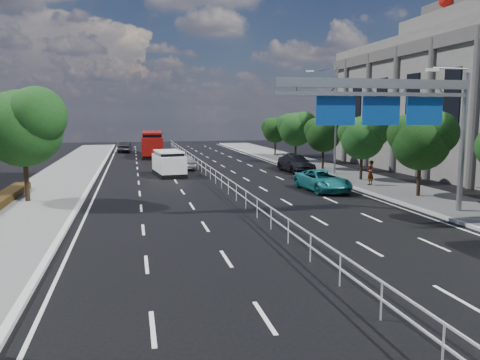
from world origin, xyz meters
name	(u,v)px	position (x,y,z in m)	size (l,w,h in m)	color
ground	(365,307)	(0.00, 0.00, 0.00)	(160.00, 160.00, 0.00)	black
median_fence	(217,178)	(0.00, 22.50, 0.53)	(0.05, 85.00, 1.02)	silver
overhead_gantry	(396,105)	(6.74, 10.05, 5.61)	(10.24, 0.38, 7.45)	gray
streetlight_far	(333,113)	(10.50, 26.00, 5.21)	(2.78, 2.40, 9.00)	gray
near_tree_back	(24,124)	(-11.94, 17.97, 4.61)	(4.84, 4.51, 6.69)	black
far_tree_d	(422,138)	(11.25, 14.48, 3.69)	(3.85, 3.59, 5.34)	black
far_tree_e	(363,135)	(11.25, 21.98, 3.56)	(3.63, 3.38, 5.13)	black
far_tree_f	(324,132)	(11.24, 29.48, 3.49)	(3.52, 3.28, 5.02)	black
far_tree_g	(296,127)	(11.25, 36.98, 3.75)	(3.96, 3.69, 5.45)	black
far_tree_h	(276,128)	(11.24, 44.48, 3.42)	(3.41, 3.18, 4.91)	black
white_minivan	(169,163)	(-3.03, 28.76, 1.04)	(2.66, 5.09, 2.12)	black
red_bus	(152,144)	(-3.60, 47.66, 1.58)	(2.83, 10.25, 3.04)	black
near_car_silver	(184,162)	(-1.29, 33.03, 0.72)	(1.70, 4.23, 1.44)	#95989C
near_car_dark	(125,147)	(-7.03, 55.15, 0.72)	(1.53, 4.40, 1.45)	black
parked_car_teal	(323,181)	(6.50, 18.35, 0.70)	(2.33, 5.05, 1.40)	#197074
parked_car_dark	(296,163)	(8.30, 28.79, 0.76)	(2.14, 5.26, 1.53)	black
pedestrian_a	(370,173)	(10.45, 19.19, 1.02)	(0.64, 0.42, 1.76)	gray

